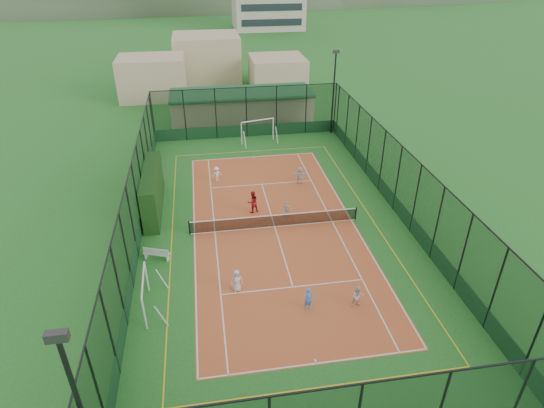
# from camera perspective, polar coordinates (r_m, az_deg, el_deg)

# --- Properties ---
(ground) EXTENTS (300.00, 300.00, 0.00)m
(ground) POSITION_cam_1_polar(r_m,az_deg,el_deg) (31.41, 0.34, -2.88)
(ground) COLOR #256422
(ground) RESTS_ON ground
(court_slab) EXTENTS (11.17, 23.97, 0.01)m
(court_slab) POSITION_cam_1_polar(r_m,az_deg,el_deg) (31.41, 0.34, -2.87)
(court_slab) COLOR #C75A2C
(court_slab) RESTS_ON ground
(tennis_net) EXTENTS (11.67, 0.12, 1.06)m
(tennis_net) POSITION_cam_1_polar(r_m,az_deg,el_deg) (31.12, 0.34, -2.06)
(tennis_net) COLOR black
(tennis_net) RESTS_ON ground
(perimeter_fence) EXTENTS (18.12, 34.12, 5.00)m
(perimeter_fence) POSITION_cam_1_polar(r_m,az_deg,el_deg) (30.12, 0.35, 1.11)
(perimeter_fence) COLOR black
(perimeter_fence) RESTS_ON ground
(floodlight_ne) EXTENTS (0.60, 0.26, 8.25)m
(floodlight_ne) POSITION_cam_1_polar(r_m,az_deg,el_deg) (46.36, 7.71, 13.60)
(floodlight_ne) COLOR black
(floodlight_ne) RESTS_ON ground
(clubhouse) EXTENTS (15.20, 7.20, 3.15)m
(clubhouse) POSITION_cam_1_polar(r_m,az_deg,el_deg) (50.62, -3.83, 12.19)
(clubhouse) COLOR tan
(clubhouse) RESTS_ON ground
(hedge_left) EXTENTS (1.06, 7.04, 3.08)m
(hedge_left) POSITION_cam_1_polar(r_m,az_deg,el_deg) (33.81, -14.76, 1.64)
(hedge_left) COLOR black
(hedge_left) RESTS_ON ground
(white_bench) EXTENTS (1.69, 0.97, 0.92)m
(white_bench) POSITION_cam_1_polar(r_m,az_deg,el_deg) (29.01, -14.30, -5.98)
(white_bench) COLOR white
(white_bench) RESTS_ON ground
(futsal_goal_near) EXTENTS (3.12, 1.02, 2.00)m
(futsal_goal_near) POSITION_cam_1_polar(r_m,az_deg,el_deg) (25.27, -15.59, -10.85)
(futsal_goal_near) COLOR white
(futsal_goal_near) RESTS_ON ground
(futsal_goal_far) EXTENTS (3.55, 1.79, 2.20)m
(futsal_goal_far) POSITION_cam_1_polar(r_m,az_deg,el_deg) (44.68, -1.82, 9.12)
(futsal_goal_far) COLOR white
(futsal_goal_far) RESTS_ON ground
(child_near_left) EXTENTS (0.72, 0.51, 1.38)m
(child_near_left) POSITION_cam_1_polar(r_m,az_deg,el_deg) (25.76, -4.45, -9.56)
(child_near_left) COLOR silver
(child_near_left) RESTS_ON court_slab
(child_near_mid) EXTENTS (0.56, 0.42, 1.38)m
(child_near_mid) POSITION_cam_1_polar(r_m,az_deg,el_deg) (24.63, 4.60, -11.78)
(child_near_mid) COLOR #4986D0
(child_near_mid) RESTS_ON court_slab
(child_near_right) EXTENTS (0.67, 0.54, 1.33)m
(child_near_right) POSITION_cam_1_polar(r_m,az_deg,el_deg) (25.17, 10.73, -11.31)
(child_near_right) COLOR silver
(child_near_right) RESTS_ON court_slab
(child_far_left) EXTENTS (0.91, 0.65, 1.28)m
(child_far_left) POSITION_cam_1_polar(r_m,az_deg,el_deg) (37.38, -6.96, 3.76)
(child_far_left) COLOR white
(child_far_left) RESTS_ON court_slab
(child_far_right) EXTENTS (0.75, 0.62, 1.20)m
(child_far_right) POSITION_cam_1_polar(r_m,az_deg,el_deg) (32.26, 1.89, -0.66)
(child_far_right) COLOR silver
(child_far_right) RESTS_ON court_slab
(child_far_back) EXTENTS (1.35, 0.60, 1.41)m
(child_far_back) POSITION_cam_1_polar(r_m,az_deg,el_deg) (36.81, 3.50, 3.62)
(child_far_back) COLOR silver
(child_far_back) RESTS_ON court_slab
(coach) EXTENTS (0.98, 0.87, 1.67)m
(coach) POSITION_cam_1_polar(r_m,az_deg,el_deg) (32.70, -2.45, 0.27)
(coach) COLOR #A8111B
(coach) RESTS_ON court_slab
(tennis_balls) EXTENTS (3.75, 1.44, 0.07)m
(tennis_balls) POSITION_cam_1_polar(r_m,az_deg,el_deg) (32.15, -2.17, -1.96)
(tennis_balls) COLOR #CCE033
(tennis_balls) RESTS_ON court_slab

